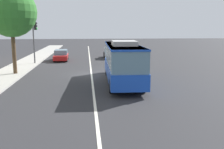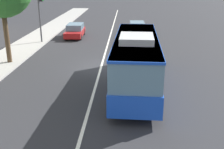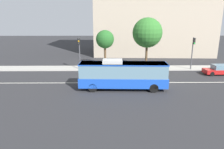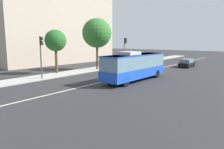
# 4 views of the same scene
# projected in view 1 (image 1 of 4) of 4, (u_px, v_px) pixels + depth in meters

# --- Properties ---
(ground_plane) EXTENTS (160.00, 160.00, 0.00)m
(ground_plane) POSITION_uv_depth(u_px,v_px,m) (91.00, 74.00, 24.31)
(ground_plane) COLOR #28282B
(sidewalk_kerb) EXTENTS (80.00, 3.27, 0.14)m
(sidewalk_kerb) POSITION_uv_depth(u_px,v_px,m) (6.00, 75.00, 23.51)
(sidewalk_kerb) COLOR #9E9B93
(sidewalk_kerb) RESTS_ON ground_plane
(lane_centre_line) EXTENTS (76.00, 0.16, 0.01)m
(lane_centre_line) POSITION_uv_depth(u_px,v_px,m) (91.00, 74.00, 24.30)
(lane_centre_line) COLOR silver
(lane_centre_line) RESTS_ON ground_plane
(transit_bus) EXTENTS (10.08, 2.86, 3.46)m
(transit_bus) POSITION_uv_depth(u_px,v_px,m) (122.00, 61.00, 20.42)
(transit_bus) COLOR #1947B7
(transit_bus) RESTS_ON ground_plane
(sedan_black) EXTENTS (4.53, 1.89, 1.46)m
(sedan_black) POSITION_uv_depth(u_px,v_px,m) (111.00, 53.00, 37.16)
(sedan_black) COLOR black
(sedan_black) RESTS_ON ground_plane
(sedan_red) EXTENTS (4.54, 1.91, 1.46)m
(sedan_red) POSITION_uv_depth(u_px,v_px,m) (61.00, 55.00, 34.43)
(sedan_red) COLOR #B21919
(sedan_red) RESTS_ON ground_plane
(traffic_light_near_corner) EXTENTS (0.33, 0.62, 5.20)m
(traffic_light_near_corner) POSITION_uv_depth(u_px,v_px,m) (35.00, 35.00, 30.49)
(traffic_light_near_corner) COLOR #47474C
(traffic_light_near_corner) RESTS_ON ground_plane
(street_tree_kerbside_left) EXTENTS (4.64, 4.64, 8.20)m
(street_tree_kerbside_left) POSITION_uv_depth(u_px,v_px,m) (11.00, 12.00, 23.01)
(street_tree_kerbside_left) COLOR #4C3823
(street_tree_kerbside_left) RESTS_ON ground_plane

